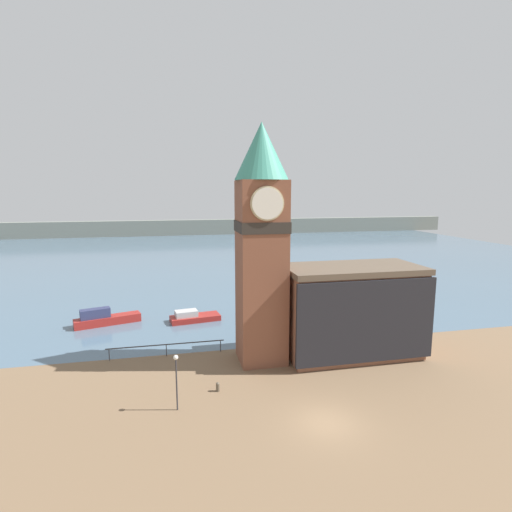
# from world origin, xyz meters

# --- Properties ---
(ground_plane) EXTENTS (160.00, 160.00, 0.00)m
(ground_plane) POSITION_xyz_m (0.00, 0.00, 0.00)
(ground_plane) COLOR brown
(water) EXTENTS (160.00, 120.00, 0.00)m
(water) POSITION_xyz_m (0.00, 72.89, -0.00)
(water) COLOR slate
(water) RESTS_ON ground_plane
(far_shoreline) EXTENTS (180.00, 3.00, 5.00)m
(far_shoreline) POSITION_xyz_m (0.00, 112.89, 2.50)
(far_shoreline) COLOR gray
(far_shoreline) RESTS_ON water
(pier_railing) EXTENTS (10.13, 0.08, 1.09)m
(pier_railing) POSITION_xyz_m (-9.83, 12.64, 0.95)
(pier_railing) COLOR #333338
(pier_railing) RESTS_ON ground_plane
(clock_tower) EXTENTS (4.37, 4.37, 19.70)m
(clock_tower) POSITION_xyz_m (-1.85, 10.18, 10.45)
(clock_tower) COLOR brown
(clock_tower) RESTS_ON ground_plane
(pier_building) EXTENTS (11.98, 6.04, 7.94)m
(pier_building) POSITION_xyz_m (6.18, 9.68, 3.99)
(pier_building) COLOR #935B42
(pier_building) RESTS_ON ground_plane
(boat_near) EXTENTS (5.70, 2.89, 1.28)m
(boat_near) POSITION_xyz_m (-6.99, 21.83, 0.47)
(boat_near) COLOR maroon
(boat_near) RESTS_ON water
(boat_far) EXTENTS (6.99, 3.38, 1.91)m
(boat_far) POSITION_xyz_m (-16.42, 22.59, 0.69)
(boat_far) COLOR maroon
(boat_far) RESTS_ON water
(mooring_bollard_near) EXTENTS (0.28, 0.28, 0.69)m
(mooring_bollard_near) POSITION_xyz_m (-6.16, 5.42, 0.37)
(mooring_bollard_near) COLOR brown
(mooring_bollard_near) RESTS_ON ground_plane
(lamp_post) EXTENTS (0.32, 0.32, 3.83)m
(lamp_post) POSITION_xyz_m (-9.07, 3.50, 2.69)
(lamp_post) COLOR #2D2D33
(lamp_post) RESTS_ON ground_plane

